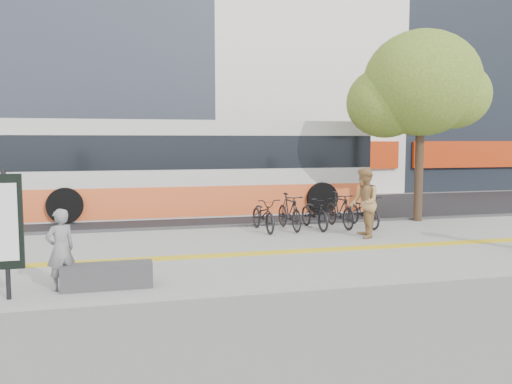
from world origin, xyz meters
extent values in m
plane|color=slate|center=(0.00, 0.00, 0.00)|extent=(120.00, 120.00, 0.00)
cube|color=slate|center=(0.00, 1.50, 0.04)|extent=(40.00, 7.00, 0.08)
cube|color=yellow|center=(0.00, 1.00, 0.09)|extent=(40.00, 0.45, 0.01)
cube|color=black|center=(0.00, 9.00, 0.03)|extent=(40.00, 8.00, 0.06)
cube|color=#333335|center=(0.00, 5.00, 0.07)|extent=(40.00, 0.25, 0.14)
cube|color=#BB2F09|center=(2.00, 14.05, 2.00)|extent=(19.00, 0.50, 1.40)
cube|color=#333335|center=(-2.60, -1.20, 0.30)|extent=(1.60, 0.45, 0.45)
cylinder|color=black|center=(-4.20, -1.50, 1.18)|extent=(0.08, 0.08, 2.20)
cube|color=black|center=(-4.20, -1.50, 1.40)|extent=(0.55, 0.08, 1.60)
cube|color=white|center=(-4.20, -1.55, 1.40)|extent=(0.40, 0.02, 1.30)
cylinder|color=#342217|center=(7.20, 4.70, 1.68)|extent=(0.28, 0.28, 3.20)
ellipsoid|color=#3F6321|center=(7.20, 4.70, 4.60)|extent=(3.80, 3.80, 3.42)
ellipsoid|color=#3F6321|center=(6.20, 5.20, 4.00)|extent=(2.60, 2.60, 2.34)
ellipsoid|color=#3F6321|center=(8.10, 4.30, 4.20)|extent=(2.40, 2.40, 2.16)
ellipsoid|color=#3F6321|center=(7.50, 5.50, 5.40)|extent=(2.20, 2.20, 1.98)
cube|color=beige|center=(0.29, 8.50, 1.75)|extent=(12.70, 2.65, 3.39)
cube|color=orange|center=(0.29, 8.50, 0.64)|extent=(12.72, 2.67, 1.06)
cube|color=black|center=(0.29, 8.50, 2.33)|extent=(12.72, 2.67, 1.16)
cylinder|color=black|center=(-4.15, 7.18, 0.64)|extent=(1.16, 0.37, 1.16)
cylinder|color=black|center=(-4.15, 9.82, 0.64)|extent=(1.16, 0.37, 1.16)
cylinder|color=black|center=(4.74, 7.18, 0.64)|extent=(1.16, 0.37, 1.16)
cylinder|color=black|center=(4.74, 9.82, 0.64)|extent=(1.16, 0.37, 1.16)
imported|color=black|center=(1.70, 4.00, 0.57)|extent=(0.79, 1.92, 0.99)
imported|color=black|center=(2.50, 4.00, 0.63)|extent=(0.64, 1.85, 1.09)
imported|color=black|center=(3.31, 4.00, 0.57)|extent=(0.79, 1.92, 0.99)
imported|color=black|center=(4.11, 4.00, 0.63)|extent=(0.64, 1.85, 1.09)
imported|color=black|center=(4.91, 4.00, 0.57)|extent=(0.79, 1.92, 0.99)
imported|color=black|center=(-3.40, -1.10, 0.81)|extent=(0.64, 0.58, 1.46)
imported|color=#A47B49|center=(4.11, 2.32, 1.05)|extent=(0.94, 1.09, 1.94)
camera|label=1|loc=(-2.27, -10.99, 2.75)|focal=37.29mm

